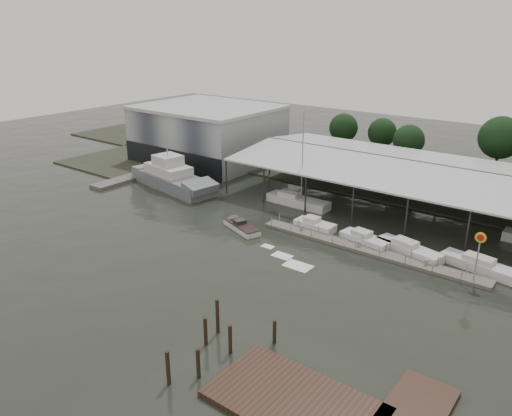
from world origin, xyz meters
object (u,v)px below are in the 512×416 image
Objects in this scene: shell_fuel_sign at (479,247)px; speedboat_underway at (239,226)px; white_sailboat at (297,201)px; grey_trawler at (173,178)px.

shell_fuel_sign is 28.68m from speedboat_underway.
shell_fuel_sign is 28.60m from white_sailboat.
white_sailboat reaches higher than shell_fuel_sign.
white_sailboat is at bearing -74.98° from speedboat_underway.
shell_fuel_sign is 0.32× the size of speedboat_underway.
grey_trawler is at bearing -165.60° from white_sailboat.
white_sailboat reaches higher than grey_trawler.
grey_trawler is 1.30× the size of white_sailboat.
white_sailboat is (-27.11, 8.52, -3.27)m from shell_fuel_sign.
speedboat_underway is at bearing -95.13° from white_sailboat.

